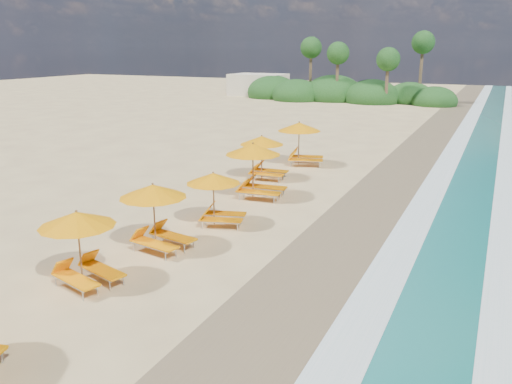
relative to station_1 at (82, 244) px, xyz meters
name	(u,v)px	position (x,y,z in m)	size (l,w,h in m)	color
ground	(256,222)	(2.10, 6.89, -1.21)	(160.00, 160.00, 0.00)	#DABE80
wet_sand	(360,238)	(6.10, 6.89, -1.20)	(4.00, 160.00, 0.01)	olive
surf_foam	(441,249)	(8.80, 6.89, -1.18)	(4.00, 160.00, 0.01)	white
station_1	(82,244)	(0.00, 0.00, 0.00)	(2.70, 2.62, 2.16)	olive
station_2	(158,213)	(0.34, 3.10, 0.04)	(2.66, 2.54, 2.23)	olive
station_3	(218,195)	(0.92, 6.08, -0.06)	(2.56, 2.49, 2.04)	olive
station_4	(257,167)	(0.70, 10.02, 0.17)	(2.80, 2.63, 2.46)	olive
station_5	(265,154)	(-0.37, 13.27, 0.04)	(2.55, 2.40, 2.22)	olive
station_6	(302,141)	(0.20, 17.10, 0.17)	(3.09, 3.00, 2.45)	olive
treeline	(341,92)	(-7.83, 52.40, -0.21)	(25.80, 8.80, 9.74)	#163D14
beach_building	(258,85)	(-19.90, 54.89, 0.19)	(7.00, 5.00, 2.80)	beige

